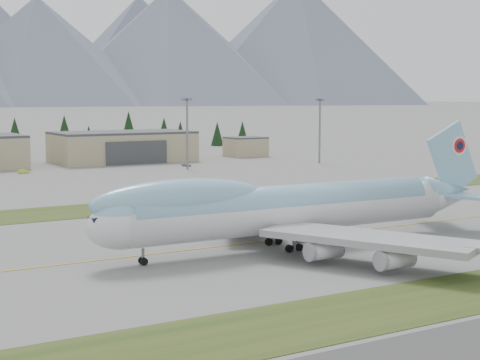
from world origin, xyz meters
TOP-DOWN VIEW (x-y plane):
  - ground at (0.00, 0.00)m, footprint 7000.00×7000.00m
  - grass_strip_near at (0.00, -38.00)m, footprint 400.00×14.00m
  - grass_strip_far at (0.00, 45.00)m, footprint 400.00×18.00m
  - taxiway_line_main at (0.00, 0.00)m, footprint 400.00×0.40m
  - boeing_747_freighter at (10.60, -6.17)m, footprint 70.96×61.70m
  - hangar_right at (45.00, 149.90)m, footprint 48.00×26.60m
  - control_shed at (95.00, 148.00)m, footprint 14.00×12.00m
  - floodlight_masts at (6.04, 111.94)m, footprint 193.23×7.59m
  - service_vehicle_b at (3.84, 126.36)m, footprint 3.68×2.69m
  - service_vehicle_c at (56.68, 122.32)m, footprint 2.21×4.50m

SIDE VIEW (x-z plane):
  - ground at x=0.00m, z-range 0.00..0.00m
  - grass_strip_near at x=0.00m, z-range -0.04..0.04m
  - grass_strip_far at x=0.00m, z-range -0.04..0.04m
  - taxiway_line_main at x=0.00m, z-range -0.01..0.01m
  - service_vehicle_b at x=3.84m, z-range -0.58..0.58m
  - service_vehicle_c at x=56.68m, z-range -0.63..0.63m
  - control_shed at x=95.00m, z-range 0.00..7.60m
  - hangar_right at x=45.00m, z-range -0.01..10.79m
  - boeing_747_freighter at x=10.60m, z-range -3.20..15.62m
  - floodlight_masts at x=6.04m, z-range 3.85..27.84m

